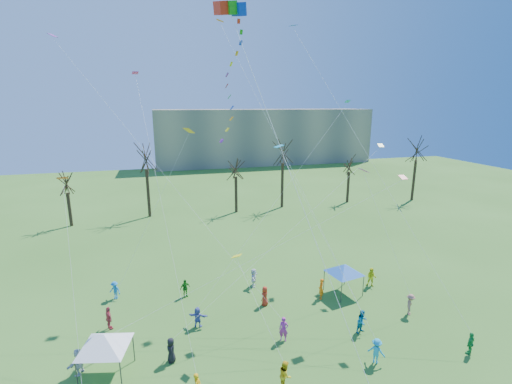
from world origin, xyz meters
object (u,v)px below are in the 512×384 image
object	(u,v)px
canopy_tent_blue	(344,269)
canopy_tent_white	(104,341)
big_box_kite	(236,84)
distant_building	(264,136)

from	to	relation	value
canopy_tent_blue	canopy_tent_white	bearing A→B (deg)	-164.73
big_box_kite	canopy_tent_blue	distance (m)	18.52
big_box_kite	canopy_tent_white	size ratio (longest dim) A/B	6.09
distant_building	canopy_tent_white	bearing A→B (deg)	-113.02
distant_building	canopy_tent_white	size ratio (longest dim) A/B	15.93
canopy_tent_white	canopy_tent_blue	xyz separation A→B (m)	(18.89, 5.16, -0.11)
distant_building	canopy_tent_blue	distance (m)	73.73
distant_building	canopy_tent_white	world-z (taller)	distant_building
canopy_tent_blue	distant_building	bearing A→B (deg)	79.05
big_box_kite	canopy_tent_blue	bearing A→B (deg)	16.87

